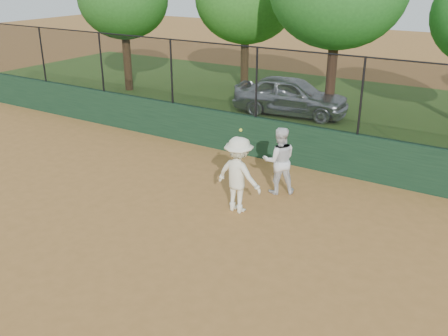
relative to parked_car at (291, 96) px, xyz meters
The scene contains 7 objects.
ground 10.77m from the parked_car, 81.93° to the right, with size 80.00×80.00×0.00m, color #A86F36.
back_wall 4.88m from the parked_car, 71.98° to the right, with size 26.00×0.20×1.20m, color #1A3A23.
grass_strip 2.16m from the parked_car, 42.08° to the left, with size 36.00×12.00×0.01m, color #2F5219.
parked_car is the anchor object (origin of this frame).
player_second 7.11m from the parked_car, 67.46° to the right, with size 0.82×0.64×1.69m, color white.
player_main 8.31m from the parked_car, 73.26° to the right, with size 1.21×0.78×2.11m.
fence_assembly 5.10m from the parked_car, 72.29° to the right, with size 26.00×0.06×2.00m.
Camera 1 is at (6.08, -6.24, 5.25)m, focal length 40.00 mm.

